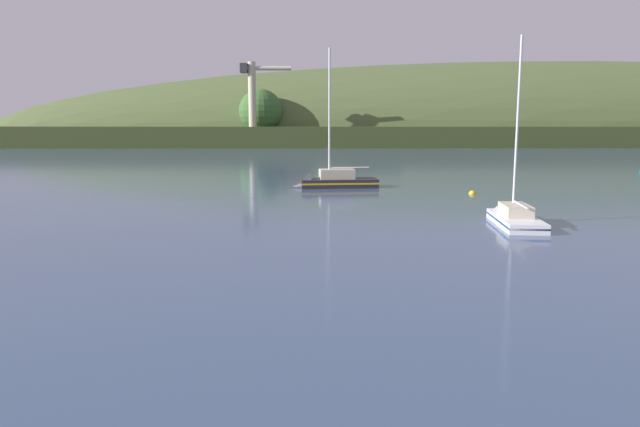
# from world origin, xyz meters

# --- Properties ---
(far_shoreline_hill) EXTENTS (518.37, 82.90, 55.97)m
(far_shoreline_hill) POSITION_xyz_m (73.38, 203.93, 0.31)
(far_shoreline_hill) COLOR #35401E
(far_shoreline_hill) RESTS_ON ground
(dockside_crane) EXTENTS (14.32, 4.92, 23.97)m
(dockside_crane) POSITION_xyz_m (-26.86, 166.83, 11.67)
(dockside_crane) COLOR #4C4C51
(dockside_crane) RESTS_ON ground
(sailboat_near_mooring) EXTENTS (9.67, 4.15, 16.27)m
(sailboat_near_mooring) POSITION_xyz_m (-6.92, 62.38, 0.32)
(sailboat_near_mooring) COLOR #232328
(sailboat_near_mooring) RESTS_ON ground
(sailboat_outer_reach) EXTENTS (3.16, 8.37, 14.04)m
(sailboat_outer_reach) POSITION_xyz_m (5.59, 39.41, 0.16)
(sailboat_outer_reach) COLOR white
(sailboat_outer_reach) RESTS_ON ground
(mooring_buoy_off_fishing_boat) EXTENTS (0.69, 0.69, 0.77)m
(mooring_buoy_off_fishing_boat) POSITION_xyz_m (7.20, 56.47, 0.00)
(mooring_buoy_off_fishing_boat) COLOR yellow
(mooring_buoy_off_fishing_boat) RESTS_ON ground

